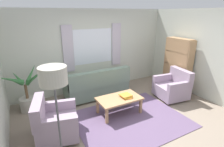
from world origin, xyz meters
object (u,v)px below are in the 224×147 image
at_px(bookshelf, 177,67).
at_px(potted_plant, 27,95).
at_px(armchair_left, 54,122).
at_px(armchair_right, 173,87).
at_px(couch, 97,86).
at_px(book_stack_on_table, 126,96).
at_px(standing_lamp, 54,86).
at_px(coffee_table, 119,100).

bearing_deg(bookshelf, potted_plant, 78.74).
bearing_deg(armchair_left, armchair_right, -74.62).
height_order(couch, book_stack_on_table, couch).
height_order(couch, bookshelf, bookshelf).
bearing_deg(couch, book_stack_on_table, 103.10).
height_order(bookshelf, standing_lamp, standing_lamp).
relative_size(couch, armchair_left, 1.89).
distance_m(armchair_right, standing_lamp, 3.98).
bearing_deg(couch, coffee_table, 95.01).
bearing_deg(armchair_right, potted_plant, -100.76).
bearing_deg(armchair_right, couch, -112.94).
distance_m(couch, coffee_table, 1.15).
xyz_separation_m(book_stack_on_table, potted_plant, (-2.21, 1.30, -0.01)).
height_order(armchair_right, potted_plant, potted_plant).
height_order(armchair_left, bookshelf, bookshelf).
distance_m(armchair_left, book_stack_on_table, 1.82).
bearing_deg(coffee_table, couch, 95.01).
xyz_separation_m(couch, standing_lamp, (-1.62, -2.35, 1.20)).
distance_m(coffee_table, potted_plant, 2.40).
bearing_deg(armchair_right, bookshelf, 132.76).
relative_size(couch, book_stack_on_table, 5.41).
height_order(armchair_left, armchair_right, same).
distance_m(coffee_table, book_stack_on_table, 0.20).
relative_size(armchair_left, armchair_right, 1.07).
distance_m(armchair_right, coffee_table, 1.88).
bearing_deg(armchair_right, armchair_left, -80.39).
xyz_separation_m(book_stack_on_table, standing_lamp, (-1.90, -1.17, 1.10)).
xyz_separation_m(armchair_right, bookshelf, (0.56, 0.40, 0.43)).
bearing_deg(couch, bookshelf, 163.24).
bearing_deg(coffee_table, potted_plant, 148.07).
height_order(armchair_left, book_stack_on_table, armchair_left).
bearing_deg(book_stack_on_table, couch, 103.10).
bearing_deg(book_stack_on_table, standing_lamp, -148.37).
relative_size(coffee_table, potted_plant, 0.89).
relative_size(book_stack_on_table, standing_lamp, 0.19).
xyz_separation_m(coffee_table, book_stack_on_table, (0.17, -0.03, 0.09)).
xyz_separation_m(armchair_left, armchair_right, (3.52, 0.13, 0.00)).
bearing_deg(standing_lamp, coffee_table, 34.89).
bearing_deg(armchair_left, potted_plant, 28.73).
xyz_separation_m(armchair_left, book_stack_on_table, (1.82, 0.12, 0.12)).
bearing_deg(potted_plant, standing_lamp, -82.78).
relative_size(armchair_right, potted_plant, 0.76).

